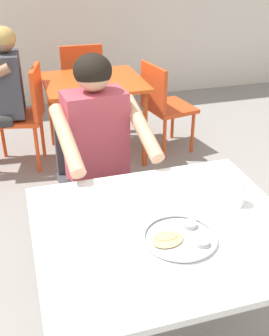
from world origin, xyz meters
TOP-DOWN VIEW (x-y plane):
  - table_foreground at (0.04, -0.05)m, footprint 1.06×0.93m
  - thali_tray at (0.07, -0.14)m, footprint 0.29×0.29m
  - drinking_cup at (0.40, 0.02)m, footprint 0.07×0.07m
  - chair_foreground at (-0.07, 0.92)m, footprint 0.45×0.46m
  - diner_foreground at (-0.06, 0.70)m, footprint 0.53×0.58m
  - table_background_red at (0.19, 2.13)m, footprint 0.85×0.79m
  - chair_red_left at (-0.41, 2.12)m, footprint 0.52×0.48m
  - chair_red_right at (0.81, 2.06)m, footprint 0.46×0.50m
  - chair_red_far at (0.19, 2.79)m, footprint 0.44×0.44m

SIDE VIEW (x-z plane):
  - chair_red_right at x=0.81m, z-range 0.07..0.89m
  - chair_red_left at x=-0.41m, z-range 0.07..0.95m
  - chair_foreground at x=-0.07m, z-range 0.08..0.94m
  - chair_red_far at x=0.19m, z-range 0.07..0.97m
  - table_background_red at x=0.19m, z-range 0.27..0.99m
  - table_foreground at x=0.04m, z-range 0.30..1.05m
  - diner_foreground at x=-0.06m, z-range 0.12..1.39m
  - thali_tray at x=0.07m, z-range 0.74..0.77m
  - drinking_cup at x=0.40m, z-range 0.75..0.85m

